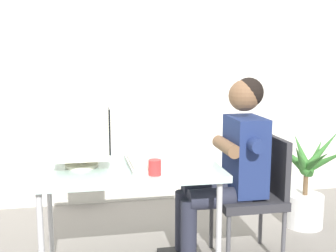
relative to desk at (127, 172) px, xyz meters
name	(u,v)px	position (x,y,z in m)	size (l,w,h in m)	color
wall_back	(143,48)	(0.30, 1.40, 0.82)	(8.00, 0.10, 3.00)	silver
desk	(127,172)	(0.00, 0.00, 0.00)	(1.18, 0.77, 0.73)	#B7B7BC
crt_monitor	(81,131)	(-0.29, 0.01, 0.29)	(0.35, 0.35, 0.41)	beige
keyboard	(141,163)	(0.08, -0.04, 0.07)	(0.18, 0.45, 0.03)	silver
office_chair	(256,190)	(0.91, 0.01, -0.18)	(0.45, 0.45, 0.87)	#4C4C51
person_seated	(230,162)	(0.71, 0.01, 0.04)	(0.71, 0.56, 1.29)	navy
potted_plant	(306,186)	(1.53, 0.45, -0.32)	(0.67, 0.73, 0.84)	silver
desk_mug	(155,167)	(0.14, -0.27, 0.10)	(0.08, 0.09, 0.09)	red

